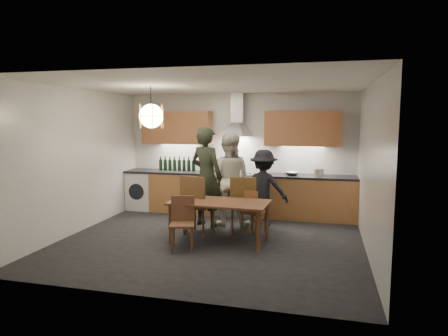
% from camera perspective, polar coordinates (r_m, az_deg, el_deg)
% --- Properties ---
extents(ground, '(5.00, 5.00, 0.00)m').
position_cam_1_polar(ground, '(6.88, -1.88, -10.33)').
color(ground, black).
rests_on(ground, ground).
extents(room_shell, '(5.02, 4.52, 2.61)m').
position_cam_1_polar(room_shell, '(6.58, -1.94, 4.00)').
color(room_shell, white).
rests_on(room_shell, ground).
extents(counter_run, '(5.00, 0.62, 0.90)m').
position_cam_1_polar(counter_run, '(8.61, 1.87, -3.72)').
color(counter_run, tan).
rests_on(counter_run, ground).
extents(range_stove, '(0.90, 0.60, 0.92)m').
position_cam_1_polar(range_stove, '(8.61, 1.71, -3.77)').
color(range_stove, silver).
rests_on(range_stove, ground).
extents(wall_fixtures, '(4.30, 0.54, 1.10)m').
position_cam_1_polar(wall_fixtures, '(8.58, 1.92, 5.81)').
color(wall_fixtures, '#CD814E').
rests_on(wall_fixtures, ground).
extents(pendant_lamp, '(0.43, 0.43, 0.70)m').
position_cam_1_polar(pendant_lamp, '(6.83, -10.35, 7.31)').
color(pendant_lamp, black).
rests_on(pendant_lamp, ground).
extents(dining_table, '(1.67, 0.89, 0.69)m').
position_cam_1_polar(dining_table, '(6.68, -0.66, -5.45)').
color(dining_table, brown).
rests_on(dining_table, ground).
extents(chair_back_left, '(0.57, 0.57, 1.07)m').
position_cam_1_polar(chair_back_left, '(7.08, -4.04, -4.74)').
color(chair_back_left, brown).
rests_on(chair_back_left, ground).
extents(chair_back_mid, '(0.56, 0.56, 1.03)m').
position_cam_1_polar(chair_back_mid, '(7.23, 2.69, -4.68)').
color(chair_back_mid, brown).
rests_on(chair_back_mid, ground).
extents(chair_back_right, '(0.49, 0.49, 0.81)m').
position_cam_1_polar(chair_back_right, '(7.15, 3.98, -5.84)').
color(chair_back_right, brown).
rests_on(chair_back_right, ground).
extents(chair_front, '(0.46, 0.46, 0.83)m').
position_cam_1_polar(chair_front, '(6.42, -5.94, -7.22)').
color(chair_front, brown).
rests_on(chair_front, ground).
extents(person_left, '(0.82, 0.68, 1.91)m').
position_cam_1_polar(person_left, '(7.64, -2.53, -1.25)').
color(person_left, black).
rests_on(person_left, ground).
extents(person_mid, '(0.90, 0.72, 1.79)m').
position_cam_1_polar(person_mid, '(7.72, 0.65, -1.60)').
color(person_mid, beige).
rests_on(person_mid, ground).
extents(person_right, '(1.00, 0.64, 1.47)m').
position_cam_1_polar(person_right, '(7.71, 5.65, -2.85)').
color(person_right, black).
rests_on(person_right, ground).
extents(mixing_bowl, '(0.38, 0.38, 0.07)m').
position_cam_1_polar(mixing_bowl, '(8.34, 9.69, -0.78)').
color(mixing_bowl, '#A7A7AB').
rests_on(mixing_bowl, counter_run).
extents(stock_pot, '(0.24, 0.24, 0.14)m').
position_cam_1_polar(stock_pot, '(8.33, 13.35, -0.63)').
color(stock_pot, silver).
rests_on(stock_pot, counter_run).
extents(wine_bottles, '(0.86, 0.08, 0.32)m').
position_cam_1_polar(wine_bottles, '(8.98, -6.74, 0.61)').
color(wine_bottles, black).
rests_on(wine_bottles, counter_run).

